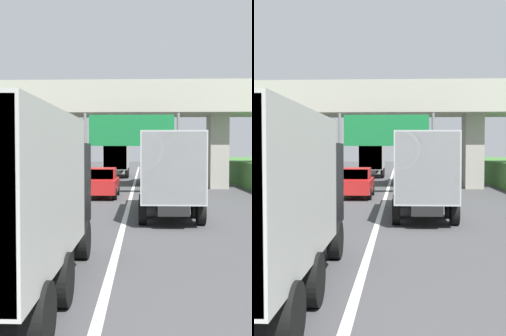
# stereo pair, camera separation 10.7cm
# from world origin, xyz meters

# --- Properties ---
(lane_centre_stripe) EXTENTS (0.20, 88.13, 0.01)m
(lane_centre_stripe) POSITION_xyz_m (0.00, 24.06, 0.00)
(lane_centre_stripe) COLOR white
(lane_centre_stripe) RESTS_ON ground
(overpass_bridge) EXTENTS (40.00, 4.80, 7.50)m
(overpass_bridge) POSITION_xyz_m (0.00, 30.08, 5.62)
(overpass_bridge) COLOR #ADA89E
(overpass_bridge) RESTS_ON ground
(overhead_highway_sign) EXTENTS (5.88, 0.18, 5.00)m
(overhead_highway_sign) POSITION_xyz_m (0.00, 24.89, 3.66)
(overhead_highway_sign) COLOR slate
(overhead_highway_sign) RESTS_ON ground
(truck_silver) EXTENTS (2.44, 7.30, 3.44)m
(truck_silver) POSITION_xyz_m (1.78, 16.53, 1.93)
(truck_silver) COLOR black
(truck_silver) RESTS_ON ground
(truck_white) EXTENTS (2.44, 7.30, 3.44)m
(truck_white) POSITION_xyz_m (1.71, 34.21, 1.93)
(truck_white) COLOR black
(truck_white) RESTS_ON ground
(truck_orange) EXTENTS (2.44, 7.30, 3.44)m
(truck_orange) POSITION_xyz_m (-1.95, 42.70, 1.93)
(truck_orange) COLOR black
(truck_orange) RESTS_ON ground
(truck_black) EXTENTS (2.44, 7.30, 3.44)m
(truck_black) POSITION_xyz_m (-1.77, 6.32, 1.93)
(truck_black) COLOR black
(truck_black) RESTS_ON ground
(car_red) EXTENTS (1.86, 4.10, 1.72)m
(car_red) POSITION_xyz_m (-1.65, 23.34, 0.86)
(car_red) COLOR red
(car_red) RESTS_ON ground
(car_yellow) EXTENTS (1.86, 4.10, 1.72)m
(car_yellow) POSITION_xyz_m (5.21, 43.33, 0.86)
(car_yellow) COLOR gold
(car_yellow) RESTS_ON ground
(construction_barrel_3) EXTENTS (0.57, 0.57, 0.90)m
(construction_barrel_3) POSITION_xyz_m (-6.53, 21.32, 0.46)
(construction_barrel_3) COLOR orange
(construction_barrel_3) RESTS_ON ground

